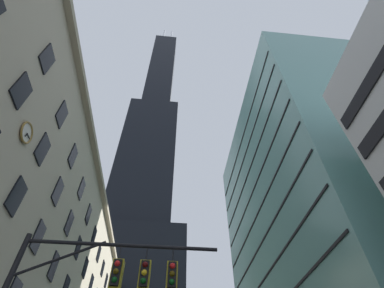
% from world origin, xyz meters
% --- Properties ---
extents(dark_skyscraper, '(28.54, 28.54, 203.95)m').
position_xyz_m(dark_skyscraper, '(-10.50, 72.81, 60.21)').
color(dark_skyscraper, black).
rests_on(dark_skyscraper, ground).
extents(glass_office_midrise, '(15.92, 34.74, 46.08)m').
position_xyz_m(glass_office_midrise, '(18.91, 26.04, 23.04)').
color(glass_office_midrise, slate).
rests_on(glass_office_midrise, ground).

